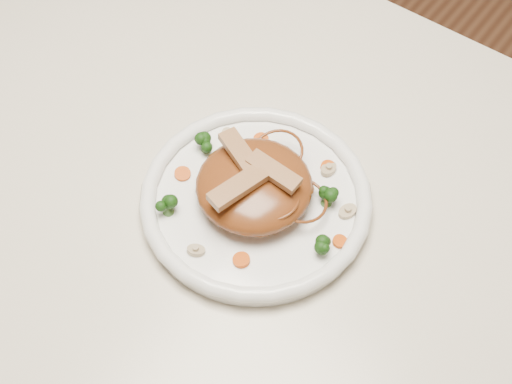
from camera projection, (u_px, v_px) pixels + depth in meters
The scene contains 20 objects.
ground at pixel (240, 362), 1.51m from camera, with size 4.00×4.00×0.00m, color #522D1C.
table at pixel (231, 201), 0.97m from camera, with size 1.20×0.80×0.75m.
plate at pixel (256, 202), 0.84m from camera, with size 0.29×0.29×0.02m, color white.
noodle_mound at pixel (254, 185), 0.82m from camera, with size 0.14×0.14×0.05m, color brown.
chicken_a at pixel (274, 171), 0.79m from camera, with size 0.07×0.02×0.01m, color #A4714D.
chicken_b at pixel (241, 153), 0.81m from camera, with size 0.07×0.02×0.01m, color #A4714D.
chicken_c at pixel (238, 187), 0.78m from camera, with size 0.07×0.02×0.01m, color #A4714D.
broccoli_0 at pixel (327, 196), 0.82m from camera, with size 0.03×0.03×0.03m, color #1B460E, non-canonical shape.
broccoli_1 at pixel (206, 142), 0.87m from camera, with size 0.03×0.03×0.03m, color #1B460E, non-canonical shape.
broccoli_2 at pixel (167, 206), 0.81m from camera, with size 0.02×0.02×0.03m, color #1B460E, non-canonical shape.
broccoli_3 at pixel (323, 244), 0.78m from camera, with size 0.02×0.02×0.03m, color #1B460E, non-canonical shape.
carrot_0 at pixel (328, 167), 0.86m from camera, with size 0.02×0.02×0.01m, color #DF4A08.
carrot_1 at pixel (183, 174), 0.85m from camera, with size 0.02×0.02×0.01m, color #DF4A08.
carrot_2 at pixel (340, 241), 0.80m from camera, with size 0.02×0.02×0.01m, color #DF4A08.
carrot_3 at pixel (261, 140), 0.89m from camera, with size 0.02×0.02×0.01m, color #DF4A08.
carrot_4 at pixel (241, 260), 0.78m from camera, with size 0.02×0.02×0.01m, color #DF4A08.
mushroom_0 at pixel (196, 250), 0.79m from camera, with size 0.02×0.02×0.01m, color beige.
mushroom_1 at pixel (347, 211), 0.82m from camera, with size 0.03×0.03×0.01m, color beige.
mushroom_2 at pixel (228, 136), 0.89m from camera, with size 0.03×0.03×0.01m, color beige.
mushroom_3 at pixel (329, 169), 0.86m from camera, with size 0.03×0.03×0.01m, color beige.
Camera 1 is at (0.35, -0.41, 1.46)m, focal length 47.33 mm.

